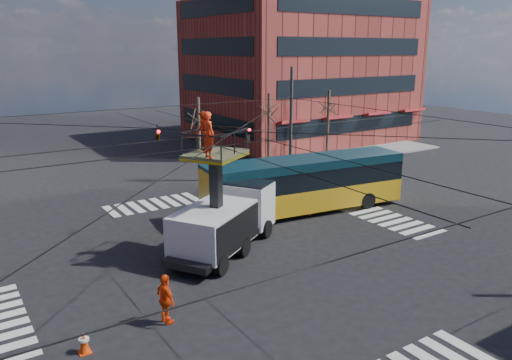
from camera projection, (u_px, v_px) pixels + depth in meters
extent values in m
plane|color=black|center=(237.00, 260.00, 22.60)|extent=(120.00, 120.00, 0.00)
cube|color=slate|center=(308.00, 142.00, 50.67)|extent=(18.00, 18.00, 0.12)
cube|color=maroon|center=(299.00, 71.00, 51.86)|extent=(20.00, 16.00, 14.00)
cube|color=black|center=(351.00, 124.00, 46.54)|extent=(17.00, 0.12, 1.58)
cube|color=black|center=(215.00, 122.00, 47.75)|extent=(0.12, 13.60, 1.58)
cube|color=black|center=(352.00, 86.00, 45.65)|extent=(17.00, 0.12, 1.57)
cube|color=black|center=(215.00, 85.00, 46.86)|extent=(0.12, 13.60, 1.57)
cube|color=black|center=(354.00, 47.00, 44.75)|extent=(17.00, 0.12, 1.57)
cube|color=black|center=(214.00, 47.00, 45.96)|extent=(0.12, 13.60, 1.57)
cube|color=black|center=(356.00, 6.00, 43.86)|extent=(17.00, 0.12, 1.57)
cube|color=black|center=(213.00, 7.00, 45.07)|extent=(0.12, 13.60, 1.57)
cylinder|color=#2D2D30|center=(291.00, 121.00, 37.63)|extent=(0.24, 0.24, 8.00)
cylinder|color=black|center=(136.00, 108.00, 30.87)|extent=(24.00, 0.03, 0.03)
cylinder|color=black|center=(504.00, 210.00, 11.42)|extent=(24.00, 0.03, 0.03)
cylinder|color=black|center=(423.00, 116.00, 27.47)|extent=(0.03, 24.00, 0.03)
cylinder|color=black|center=(236.00, 131.00, 21.09)|extent=(24.02, 24.02, 0.03)
cylinder|color=black|center=(236.00, 131.00, 21.09)|extent=(24.02, 24.02, 0.03)
cylinder|color=black|center=(251.00, 142.00, 20.19)|extent=(24.00, 0.03, 0.03)
cylinder|color=black|center=(222.00, 134.00, 22.14)|extent=(24.00, 0.03, 0.03)
cylinder|color=black|center=(211.00, 143.00, 20.56)|extent=(0.03, 24.00, 0.03)
cylinder|color=black|center=(259.00, 138.00, 21.83)|extent=(0.03, 24.00, 0.03)
imported|color=black|center=(248.00, 135.00, 25.04)|extent=(0.16, 0.20, 1.00)
imported|color=black|center=(157.00, 131.00, 24.49)|extent=(0.26, 1.24, 0.50)
cylinder|color=#382B21|center=(199.00, 140.00, 35.41)|extent=(0.24, 0.24, 6.00)
cylinder|color=#382B21|center=(269.00, 132.00, 38.57)|extent=(0.24, 0.24, 6.00)
cylinder|color=#382B21|center=(328.00, 126.00, 41.74)|extent=(0.24, 0.24, 6.00)
cube|color=black|center=(223.00, 239.00, 23.56)|extent=(7.09, 5.61, 0.30)
cube|color=silver|center=(247.00, 204.00, 25.59)|extent=(2.81, 2.99, 2.20)
cube|color=black|center=(247.00, 189.00, 25.39)|extent=(2.58, 2.80, 0.80)
cube|color=silver|center=(214.00, 227.00, 22.54)|extent=(4.89, 4.36, 1.80)
cylinder|color=black|center=(266.00, 229.00, 25.23)|extent=(0.95, 0.78, 0.90)
cylinder|color=black|center=(226.00, 222.00, 26.16)|extent=(0.95, 0.78, 0.90)
cylinder|color=black|center=(243.00, 247.00, 22.95)|extent=(0.95, 0.78, 0.90)
cylinder|color=black|center=(200.00, 239.00, 23.87)|extent=(0.95, 0.78, 0.90)
cylinder|color=black|center=(221.00, 265.00, 21.01)|extent=(0.95, 0.78, 0.90)
cylinder|color=black|center=(175.00, 256.00, 21.94)|extent=(0.95, 0.78, 0.90)
cube|color=black|center=(216.00, 191.00, 22.38)|extent=(0.62, 0.62, 3.41)
cube|color=#4E5030|center=(215.00, 154.00, 21.95)|extent=(3.32, 3.17, 0.12)
cube|color=yellow|center=(215.00, 156.00, 21.98)|extent=(3.32, 3.17, 0.12)
imported|color=red|center=(208.00, 135.00, 20.55)|extent=(0.50, 0.73, 1.94)
imported|color=red|center=(204.00, 132.00, 21.71)|extent=(0.90, 1.03, 1.79)
cube|color=gold|center=(305.00, 196.00, 29.10)|extent=(12.37, 4.08, 1.30)
cube|color=black|center=(305.00, 176.00, 28.80)|extent=(12.36, 4.03, 1.10)
cube|color=#0C2A35|center=(306.00, 163.00, 28.59)|extent=(12.37, 4.08, 0.50)
cube|color=gold|center=(209.00, 198.00, 26.41)|extent=(0.55, 2.48, 2.80)
cube|color=gold|center=(386.00, 174.00, 31.46)|extent=(0.55, 2.48, 2.80)
cube|color=black|center=(208.00, 219.00, 26.69)|extent=(0.47, 2.60, 0.30)
cube|color=gold|center=(210.00, 175.00, 26.14)|extent=(0.30, 1.60, 0.35)
cylinder|color=black|center=(248.00, 220.00, 26.40)|extent=(1.03, 0.42, 1.00)
cylinder|color=black|center=(230.00, 208.00, 28.45)|extent=(1.03, 0.42, 1.00)
cylinder|color=black|center=(367.00, 201.00, 29.73)|extent=(1.03, 0.42, 1.00)
cylinder|color=black|center=(344.00, 191.00, 31.79)|extent=(1.03, 0.42, 1.00)
cone|color=#FF430A|center=(84.00, 342.00, 15.63)|extent=(0.36, 0.36, 0.72)
imported|color=#FF4F10|center=(166.00, 299.00, 17.18)|extent=(0.57, 1.12, 1.83)
imported|color=#E2580E|center=(308.00, 198.00, 28.51)|extent=(1.39, 1.53, 2.06)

